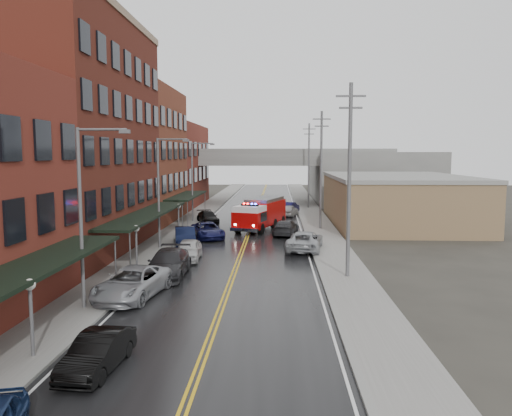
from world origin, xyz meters
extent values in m
plane|color=#2D2B26|center=(0.00, 0.00, 0.00)|extent=(220.00, 220.00, 0.00)
cube|color=black|center=(0.00, 30.00, 0.01)|extent=(11.00, 160.00, 0.02)
cube|color=slate|center=(-7.30, 30.00, 0.07)|extent=(3.00, 160.00, 0.15)
cube|color=slate|center=(7.30, 30.00, 0.07)|extent=(3.00, 160.00, 0.15)
cube|color=gray|center=(-5.65, 30.00, 0.07)|extent=(0.30, 160.00, 0.15)
cube|color=gray|center=(5.65, 30.00, 0.07)|extent=(0.30, 160.00, 0.15)
cube|color=#512315|center=(-13.30, 23.00, 9.00)|extent=(9.00, 20.00, 18.00)
cube|color=brown|center=(-13.30, 40.50, 7.50)|extent=(9.00, 15.00, 15.00)
cube|color=maroon|center=(-13.30, 58.00, 6.00)|extent=(9.00, 20.00, 12.00)
cube|color=olive|center=(16.00, 40.00, 2.50)|extent=(14.00, 22.00, 5.00)
cube|color=slate|center=(18.00, 70.00, 4.00)|extent=(18.00, 30.00, 8.00)
cube|color=black|center=(-7.50, 4.00, 3.00)|extent=(2.60, 16.00, 0.18)
cylinder|color=slate|center=(-6.35, 11.60, 1.50)|extent=(0.10, 0.10, 3.00)
cube|color=black|center=(-7.50, 23.00, 3.00)|extent=(2.60, 18.00, 0.18)
cylinder|color=slate|center=(-6.35, 14.40, 1.50)|extent=(0.10, 0.10, 3.00)
cylinder|color=slate|center=(-6.35, 31.60, 1.50)|extent=(0.10, 0.10, 3.00)
cube|color=black|center=(-7.50, 40.50, 3.00)|extent=(2.60, 13.00, 0.18)
cylinder|color=slate|center=(-6.35, 34.40, 1.50)|extent=(0.10, 0.10, 3.00)
cylinder|color=slate|center=(-6.35, 46.60, 1.50)|extent=(0.10, 0.10, 3.00)
cylinder|color=#59595B|center=(-6.40, 2.00, 1.40)|extent=(0.14, 0.14, 2.80)
sphere|color=silver|center=(-6.40, 2.00, 2.90)|extent=(0.44, 0.44, 0.44)
cylinder|color=#59595B|center=(-6.40, 16.00, 1.40)|extent=(0.14, 0.14, 2.80)
sphere|color=silver|center=(-6.40, 16.00, 2.90)|extent=(0.44, 0.44, 0.44)
cylinder|color=#59595B|center=(-6.40, 30.00, 1.40)|extent=(0.14, 0.14, 2.80)
sphere|color=silver|center=(-6.40, 30.00, 2.90)|extent=(0.44, 0.44, 0.44)
cylinder|color=#59595B|center=(-6.80, 8.00, 4.50)|extent=(0.18, 0.18, 9.00)
cylinder|color=#59595B|center=(-5.60, 8.00, 8.90)|extent=(2.40, 0.12, 0.12)
cube|color=#59595B|center=(-4.50, 8.00, 8.80)|extent=(0.50, 0.22, 0.18)
cylinder|color=#59595B|center=(-6.80, 24.00, 4.50)|extent=(0.18, 0.18, 9.00)
cylinder|color=#59595B|center=(-5.60, 24.00, 8.90)|extent=(2.40, 0.12, 0.12)
cube|color=#59595B|center=(-4.50, 24.00, 8.80)|extent=(0.50, 0.22, 0.18)
cylinder|color=#59595B|center=(-6.80, 40.00, 4.50)|extent=(0.18, 0.18, 9.00)
cylinder|color=#59595B|center=(-5.60, 40.00, 8.90)|extent=(2.40, 0.12, 0.12)
cube|color=#59595B|center=(-4.50, 40.00, 8.80)|extent=(0.50, 0.22, 0.18)
cylinder|color=#59595B|center=(7.20, 15.00, 6.00)|extent=(0.24, 0.24, 12.00)
cube|color=#59595B|center=(7.20, 15.00, 11.20)|extent=(1.80, 0.12, 0.12)
cube|color=#59595B|center=(7.20, 15.00, 10.50)|extent=(1.40, 0.12, 0.12)
cylinder|color=#59595B|center=(7.20, 35.00, 6.00)|extent=(0.24, 0.24, 12.00)
cube|color=#59595B|center=(7.20, 35.00, 11.20)|extent=(1.80, 0.12, 0.12)
cube|color=#59595B|center=(7.20, 35.00, 10.50)|extent=(1.40, 0.12, 0.12)
cylinder|color=#59595B|center=(7.20, 55.00, 6.00)|extent=(0.24, 0.24, 12.00)
cube|color=#59595B|center=(7.20, 55.00, 11.20)|extent=(1.80, 0.12, 0.12)
cube|color=#59595B|center=(7.20, 55.00, 10.50)|extent=(1.40, 0.12, 0.12)
cube|color=slate|center=(0.00, 62.00, 6.75)|extent=(40.00, 10.00, 1.50)
cube|color=slate|center=(-11.00, 62.00, 3.00)|extent=(1.60, 8.00, 6.00)
cube|color=slate|center=(11.00, 62.00, 3.00)|extent=(1.60, 8.00, 6.00)
cube|color=#A90807|center=(1.47, 36.18, 1.69)|extent=(4.48, 6.56, 2.29)
cube|color=#A90807|center=(0.13, 32.14, 1.37)|extent=(3.48, 3.55, 1.64)
cube|color=silver|center=(0.13, 32.14, 2.46)|extent=(3.29, 3.30, 0.55)
cube|color=black|center=(0.20, 32.35, 1.69)|extent=(3.16, 2.52, 0.87)
cube|color=slate|center=(1.47, 36.18, 3.00)|extent=(4.08, 6.06, 0.33)
cube|color=black|center=(0.13, 32.14, 2.82)|extent=(1.76, 0.84, 0.15)
sphere|color=#FF0C0C|center=(-0.44, 32.33, 2.91)|extent=(0.22, 0.22, 0.22)
sphere|color=#1933FF|center=(0.70, 31.95, 2.91)|extent=(0.22, 0.22, 0.22)
cylinder|color=black|center=(-1.04, 32.41, 0.55)|extent=(1.16, 0.71, 1.09)
cylinder|color=black|center=(1.24, 31.66, 0.55)|extent=(1.16, 0.71, 1.09)
cylinder|color=black|center=(0.16, 36.04, 0.55)|extent=(1.16, 0.71, 1.09)
cylinder|color=black|center=(2.44, 35.29, 0.55)|extent=(1.16, 0.71, 1.09)
cylinder|color=black|center=(1.02, 38.63, 0.55)|extent=(1.16, 0.71, 1.09)
cylinder|color=black|center=(3.30, 37.88, 0.55)|extent=(1.16, 0.71, 1.09)
imported|color=black|center=(-3.60, 1.15, 0.67)|extent=(1.74, 4.18, 1.34)
imported|color=#95989D|center=(-5.00, 10.20, 0.81)|extent=(3.54, 6.17, 1.62)
imported|color=black|center=(-4.08, 14.91, 0.84)|extent=(2.45, 5.80, 1.67)
imported|color=#B9B9B9|center=(-3.69, 19.93, 0.75)|extent=(1.97, 4.47, 1.50)
imported|color=black|center=(-5.00, 25.68, 0.78)|extent=(2.61, 4.96, 1.56)
imported|color=#121444|center=(-3.60, 29.31, 0.73)|extent=(4.08, 5.78, 1.46)
imported|color=black|center=(-4.96, 39.20, 0.68)|extent=(3.37, 5.04, 1.36)
imported|color=#A1A4A9|center=(5.00, 23.80, 0.79)|extent=(3.46, 6.04, 1.59)
imported|color=#2B2B2E|center=(3.60, 31.50, 0.74)|extent=(2.86, 5.34, 1.47)
imported|color=#B2B2B2|center=(4.29, 46.11, 0.72)|extent=(2.74, 4.53, 1.44)
imported|color=#0F0E34|center=(4.31, 48.67, 0.78)|extent=(2.96, 4.99, 1.55)
camera|label=1|loc=(2.81, -15.74, 7.74)|focal=35.00mm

